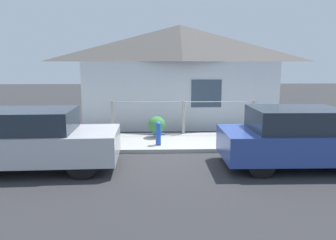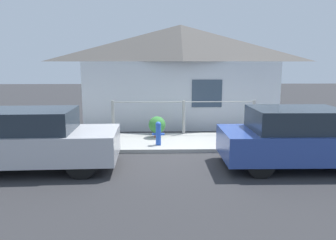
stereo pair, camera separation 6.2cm
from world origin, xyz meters
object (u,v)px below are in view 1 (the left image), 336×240
car_left (34,140)px  fire_hydrant (158,133)px  car_right (299,138)px  potted_plant_near_hydrant (157,125)px

car_left → fire_hydrant: 3.48m
car_right → fire_hydrant: 3.89m
car_left → fire_hydrant: bearing=29.9°
car_right → fire_hydrant: car_right is taller
potted_plant_near_hydrant → car_left: bearing=-135.6°
car_right → car_left: bearing=-179.6°
fire_hydrant → potted_plant_near_hydrant: size_ratio=1.02×
fire_hydrant → potted_plant_near_hydrant: bearing=92.5°
car_left → fire_hydrant: car_left is taller
car_left → car_right: car_right is taller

